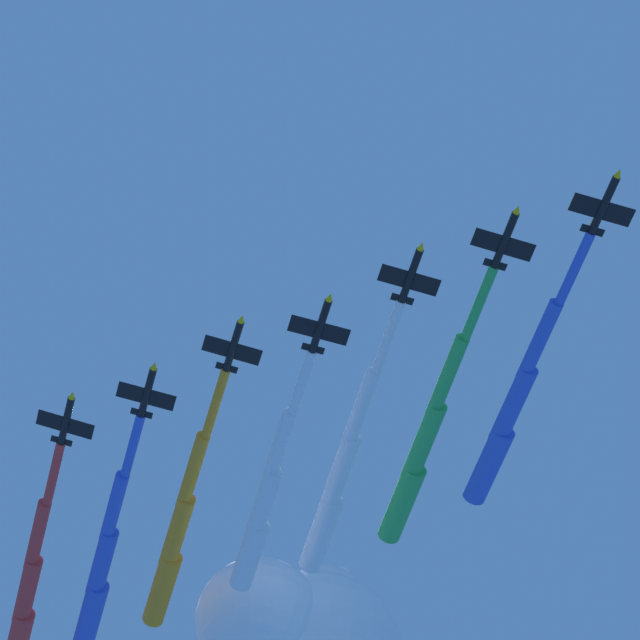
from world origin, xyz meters
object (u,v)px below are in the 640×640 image
jet_port_outer (103,563)px  jet_starboard_outer (28,592)px  jet_lead (514,405)px  jet_starboard_mid (177,533)px  jet_port_inner (424,443)px  jet_starboard_inner (340,474)px  jet_port_mid (265,501)px

jet_port_outer → jet_starboard_outer: jet_starboard_outer is taller
jet_lead → jet_starboard_mid: size_ratio=0.92×
jet_lead → jet_port_inner: (1.11, -14.75, 1.09)m
jet_lead → jet_starboard_inner: size_ratio=0.95×
jet_port_inner → jet_port_mid: jet_port_inner is taller
jet_lead → jet_starboard_inner: (3.19, -28.59, 1.67)m
jet_port_inner → jet_starboard_inner: size_ratio=0.99×
jet_port_mid → jet_port_outer: (4.53, -28.60, 0.74)m
jet_starboard_inner → jet_starboard_mid: jet_starboard_mid is taller
jet_starboard_mid → jet_starboard_outer: size_ratio=1.02×
jet_starboard_inner → jet_port_mid: bearing=-65.5°
jet_lead → jet_port_outer: bearing=-79.5°
jet_port_outer → jet_starboard_mid: bearing=109.3°
jet_lead → jet_starboard_outer: (14.32, -82.36, 0.10)m
jet_port_inner → jet_starboard_mid: (7.39, -41.54, 0.87)m
jet_port_outer → jet_starboard_outer: bearing=-83.0°
jet_starboard_mid → jet_port_outer: jet_starboard_mid is taller
jet_starboard_inner → jet_port_outer: bearing=-76.6°
jet_port_outer → jet_port_mid: bearing=99.0°
jet_starboard_inner → jet_starboard_outer: bearing=-78.3°
jet_starboard_inner → jet_starboard_mid: 28.21m
jet_lead → jet_starboard_mid: 56.96m
jet_lead → jet_starboard_inner: bearing=-83.6°
jet_port_inner → jet_starboard_mid: 42.20m
jet_starboard_mid → jet_port_outer: bearing=-70.7°
jet_starboard_inner → jet_lead: bearing=96.4°
jet_starboard_mid → jet_port_outer: size_ratio=1.06×
jet_port_inner → jet_port_outer: bearing=-77.8°
jet_lead → jet_starboard_outer: bearing=-80.1°
jet_lead → jet_port_outer: (12.53, -67.77, -0.91)m
jet_starboard_mid → jet_lead: bearing=98.6°
jet_port_inner → jet_starboard_outer: jet_port_inner is taller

